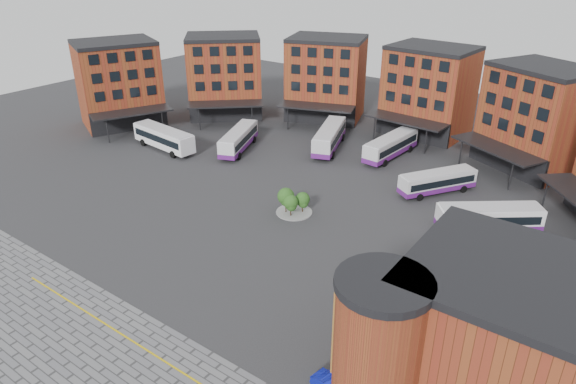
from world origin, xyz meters
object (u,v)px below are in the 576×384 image
Objects in this scene: tree_island at (292,201)px; bus_f at (489,218)px; bus_a at (164,137)px; bus_b at (239,139)px; bus_e at (438,182)px; bus_d at (391,146)px; bus_c at (329,137)px.

tree_island is 0.41× the size of bus_f.
bus_a is 1.05× the size of bus_b.
bus_e is (11.90, 15.76, -0.14)m from tree_island.
bus_f is (49.09, 3.79, -0.29)m from bus_a.
tree_island is 0.36× the size of bus_a.
bus_b is 1.16× the size of bus_e.
bus_a is 49.23m from bus_f.
bus_f is (39.39, -2.90, -0.02)m from bus_b.
tree_island is at bearing -93.87° from bus_e.
tree_island is 23.62m from bus_d.
bus_c is at bearing 110.48° from tree_island.
bus_a is at bearing -163.04° from bus_c.
bus_b reaches higher than bus_f.
bus_a is at bearing -167.02° from bus_b.
bus_c reaches higher than bus_e.
tree_island is 0.37× the size of bus_b.
bus_b is at bearing 147.06° from tree_island.
bus_c is (20.87, 15.53, -0.12)m from bus_a.
bus_e is (31.00, 3.39, -0.17)m from bus_b.
bus_b is (-19.10, 12.37, 0.02)m from tree_island.
bus_e is at bearing -32.15° from bus_d.
bus_d is at bearing -53.63° from bus_a.
bus_c is at bearing -161.18° from bus_d.
bus_a is at bearing 168.84° from tree_island.
bus_b is (9.69, 6.69, -0.27)m from bus_a.
tree_island is 0.37× the size of bus_d.
tree_island is 22.76m from bus_b.
bus_c is (11.18, 8.84, 0.15)m from bus_b.
tree_island reaches higher than bus_e.
bus_a is at bearing -132.90° from bus_e.
tree_island is 0.34× the size of bus_c.
bus_d is 1.18× the size of bus_e.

